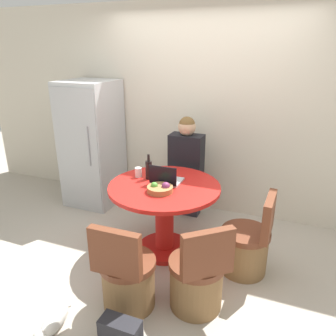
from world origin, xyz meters
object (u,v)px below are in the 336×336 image
object	(u,v)px
chair_near_right_corner	(197,280)
bottle	(149,169)
handbag	(121,335)
refrigerator	(92,144)
chair_near_camera	(127,279)
laptop	(166,179)
dining_table	(164,207)
person_seated	(187,164)
chair_right_side	(247,247)
fruit_bowl	(160,188)
cat	(53,322)

from	to	relation	value
chair_near_right_corner	bottle	distance (m)	1.25
handbag	chair_near_right_corner	bearing A→B (deg)	57.52
refrigerator	bottle	world-z (taller)	refrigerator
chair_near_camera	laptop	size ratio (longest dim) A/B	2.83
dining_table	chair_near_camera	world-z (taller)	chair_near_camera
chair_near_camera	bottle	xyz separation A→B (m)	(-0.24, 0.97, 0.60)
person_seated	chair_right_side	bearing A→B (deg)	137.50
fruit_bowl	cat	distance (m)	1.42
laptop	cat	bearing A→B (deg)	74.63
chair_near_right_corner	laptop	bearing A→B (deg)	-92.19
cat	handbag	distance (m)	0.57
chair_near_camera	chair_right_side	distance (m)	1.19
refrigerator	chair_right_side	bearing A→B (deg)	-19.66
laptop	handbag	distance (m)	1.50
person_seated	bottle	bearing A→B (deg)	74.06
chair_right_side	handbag	world-z (taller)	chair_right_side
dining_table	laptop	world-z (taller)	laptop
refrigerator	chair_right_side	distance (m)	2.45
fruit_bowl	person_seated	bearing A→B (deg)	92.74
chair_near_camera	cat	xyz separation A→B (m)	(-0.41, -0.45, -0.19)
person_seated	cat	size ratio (longest dim) A/B	3.08
chair_right_side	chair_near_camera	bearing A→B (deg)	-43.36
chair_right_side	laptop	distance (m)	1.03
fruit_bowl	laptop	bearing A→B (deg)	97.96
dining_table	chair_right_side	bearing A→B (deg)	-1.71
fruit_bowl	bottle	world-z (taller)	bottle
chair_right_side	laptop	bearing A→B (deg)	-94.09
chair_right_side	person_seated	distance (m)	1.29
dining_table	chair_right_side	size ratio (longest dim) A/B	1.37
refrigerator	fruit_bowl	xyz separation A→B (m)	(1.40, -0.94, -0.04)
fruit_bowl	dining_table	bearing A→B (deg)	98.38
dining_table	handbag	xyz separation A→B (m)	(0.18, -1.27, -0.39)
chair_near_right_corner	refrigerator	bearing A→B (deg)	-77.04
refrigerator	cat	size ratio (longest dim) A/B	3.91
chair_near_right_corner	fruit_bowl	xyz separation A→B (m)	(-0.54, 0.50, 0.53)
dining_table	laptop	bearing A→B (deg)	96.89
bottle	cat	size ratio (longest dim) A/B	0.62
cat	dining_table	bearing A→B (deg)	159.76
laptop	bottle	distance (m)	0.22
dining_table	bottle	distance (m)	0.42
fruit_bowl	bottle	bearing A→B (deg)	132.66
bottle	fruit_bowl	bearing A→B (deg)	-47.34
chair_near_right_corner	handbag	world-z (taller)	chair_near_right_corner
fruit_bowl	refrigerator	bearing A→B (deg)	146.23
refrigerator	dining_table	xyz separation A→B (m)	(1.38, -0.78, -0.31)
chair_right_side	handbag	distance (m)	1.43
handbag	bottle	bearing A→B (deg)	106.18
chair_right_side	cat	bearing A→B (deg)	-42.46
bottle	chair_near_camera	bearing A→B (deg)	-75.99
chair_near_camera	chair_near_right_corner	xyz separation A→B (m)	(0.54, 0.21, 0.00)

